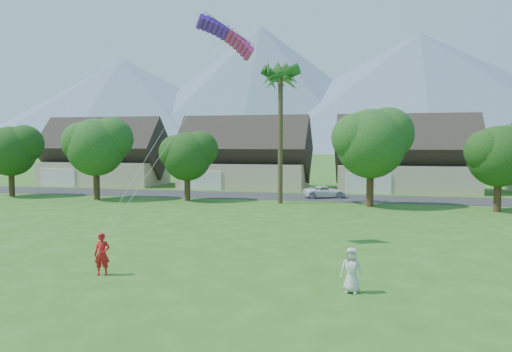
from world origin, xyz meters
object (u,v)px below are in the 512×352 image
(watcher, at_px, (352,270))
(parafoil_kite, at_px, (227,34))
(parked_car, at_px, (325,192))
(kite_flyer, at_px, (102,254))

(watcher, height_order, parafoil_kite, parafoil_kite)
(watcher, bearing_deg, parafoil_kite, 139.46)
(watcher, distance_m, parked_car, 31.69)
(parked_car, bearing_deg, parafoil_kite, 150.61)
(kite_flyer, xyz_separation_m, parafoil_kite, (3.32, 7.65, 10.57))
(parked_car, bearing_deg, watcher, 165.36)
(kite_flyer, bearing_deg, parafoil_kite, 52.17)
(kite_flyer, bearing_deg, parked_car, 63.78)
(parked_car, bearing_deg, kite_flyer, 146.59)
(kite_flyer, height_order, parked_car, kite_flyer)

